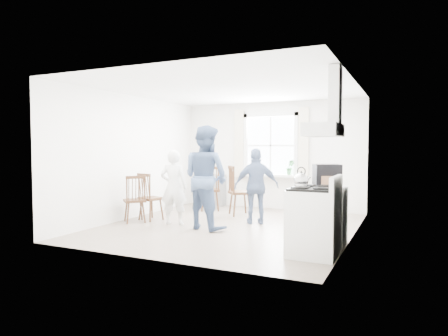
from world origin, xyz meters
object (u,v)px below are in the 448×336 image
Objects in this scene: windsor_chair_b at (147,192)px; person_left at (174,187)px; stereo_stack at (327,175)px; gas_stove at (314,221)px; windsor_chair_a at (210,184)px; person_right at (257,186)px; person_mid at (206,177)px; low_cabinet at (329,216)px; windsor_chair_c at (135,194)px.

windsor_chair_b is 0.67× the size of person_left.
stereo_stack reaches higher than windsor_chair_b.
windsor_chair_a is (-3.07, 2.82, 0.17)m from gas_stove.
person_right is (1.54, -1.01, 0.09)m from windsor_chair_a.
person_right is at bearing 130.14° from gas_stove.
stereo_stack is at bearing -7.59° from windsor_chair_b.
person_left is (0.10, -1.75, 0.08)m from windsor_chair_a.
person_right is (1.44, 0.74, 0.01)m from person_left.
person_right reaches higher than windsor_chair_b.
person_mid reaches higher than person_left.
windsor_chair_b is at bearing 172.41° from stereo_stack.
person_left is at bearing 173.02° from low_cabinet.
stereo_stack is 2.27m from person_mid.
low_cabinet is 0.94× the size of windsor_chair_c.
stereo_stack reaches higher than windsor_chair_c.
low_cabinet is 0.62m from stereo_stack.
windsor_chair_c reaches higher than low_cabinet.
gas_stove reaches higher than windsor_chair_a.
person_mid is 1.28× the size of person_right.
stereo_stack reaches higher than gas_stove.
windsor_chair_c is (-0.05, -0.30, -0.02)m from windsor_chair_b.
low_cabinet is at bearing -7.25° from windsor_chair_b.
stereo_stack is at bearing 158.29° from person_left.
gas_stove is 0.77× the size of person_left.
gas_stove is at bearing -95.68° from low_cabinet.
low_cabinet is 0.47× the size of person_mid.
windsor_chair_c is at bearing 0.23° from person_left.
person_mid is at bearing 24.46° from person_right.
person_right is at bearing -167.03° from person_left.
gas_stove is 3.87m from windsor_chair_b.
gas_stove is 2.46m from person_mid.
stereo_stack is at bearing -170.99° from person_mid.
person_left reaches higher than gas_stove.
stereo_stack reaches higher than low_cabinet.
person_left is 0.77× the size of person_mid.
low_cabinet is at bearing 118.83° from person_right.
gas_stove is at bearing -93.01° from stereo_stack.
person_left is (-3.00, 0.39, -0.34)m from stereo_stack.
stereo_stack is 0.33× the size of person_right.
person_right is at bearing 144.12° from stereo_stack.
person_left is (-2.97, 1.07, 0.24)m from gas_stove.
low_cabinet is 2.35m from person_mid.
gas_stove is 3.84m from windsor_chair_c.
windsor_chair_a is at bearing 145.92° from low_cabinet.
gas_stove is at bearing -17.73° from windsor_chair_b.
person_right reaches higher than stereo_stack.
stereo_stack is at bearing -2.90° from windsor_chair_c.
gas_stove is 0.59× the size of person_mid.
low_cabinet is at bearing -2.60° from windsor_chair_c.
person_mid reaches higher than windsor_chair_a.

